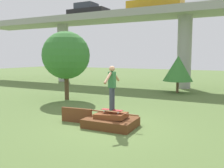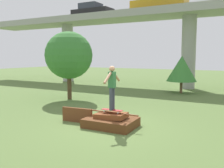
{
  "view_description": "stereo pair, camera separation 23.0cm",
  "coord_description": "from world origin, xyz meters",
  "views": [
    {
      "loc": [
        4.17,
        -7.86,
        2.58
      ],
      "look_at": [
        0.06,
        -0.03,
        1.58
      ],
      "focal_mm": 40.0,
      "sensor_mm": 36.0,
      "label": 1
    },
    {
      "loc": [
        4.37,
        -7.75,
        2.58
      ],
      "look_at": [
        0.06,
        -0.03,
        1.58
      ],
      "focal_mm": 40.0,
      "sensor_mm": 36.0,
      "label": 2
    }
  ],
  "objects": [
    {
      "name": "scrap_plank_loose",
      "position": [
        -1.47,
        -0.09,
        0.28
      ],
      "size": [
        1.29,
        0.24,
        0.56
      ],
      "color": "brown",
      "rests_on": "ground_plane"
    },
    {
      "name": "ground_plane",
      "position": [
        0.0,
        0.0,
        0.0
      ],
      "size": [
        80.0,
        80.0,
        0.0
      ],
      "primitive_type": "plane",
      "color": "#567038"
    },
    {
      "name": "skater",
      "position": [
        0.06,
        -0.03,
        1.56
      ],
      "size": [
        0.23,
        1.18,
        1.58
      ],
      "color": "#383D4C",
      "rests_on": "skateboard"
    },
    {
      "name": "skateboard",
      "position": [
        0.06,
        -0.03,
        0.63
      ],
      "size": [
        0.81,
        0.25,
        0.09
      ],
      "color": "maroon",
      "rests_on": "scrap_pile"
    },
    {
      "name": "highway_overpass",
      "position": [
        0.0,
        12.48,
        5.47
      ],
      "size": [
        44.0,
        3.59,
        6.34
      ],
      "color": "#9E9E99",
      "rests_on": "ground_plane"
    },
    {
      "name": "car_on_overpass_right",
      "position": [
        -2.56,
        12.45,
        6.91
      ],
      "size": [
        4.47,
        1.78,
        1.39
      ],
      "color": "#B28419",
      "rests_on": "highway_overpass"
    },
    {
      "name": "tree_behind_right",
      "position": [
        -5.05,
        3.92,
        2.61
      ],
      "size": [
        2.79,
        2.79,
        4.02
      ],
      "color": "#4C3823",
      "rests_on": "ground_plane"
    },
    {
      "name": "tree_behind_left",
      "position": [
        0.17,
        9.68,
        1.71
      ],
      "size": [
        2.06,
        2.06,
        2.6
      ],
      "color": "brown",
      "rests_on": "ground_plane"
    },
    {
      "name": "scrap_pile",
      "position": [
        0.0,
        -0.0,
        0.2
      ],
      "size": [
        2.16,
        1.4,
        0.56
      ],
      "color": "#5B3319",
      "rests_on": "ground_plane"
    },
    {
      "name": "car_on_overpass_far_right",
      "position": [
        -9.3,
        12.78,
        6.85
      ],
      "size": [
        3.95,
        1.69,
        1.24
      ],
      "color": "black",
      "rests_on": "highway_overpass"
    }
  ]
}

